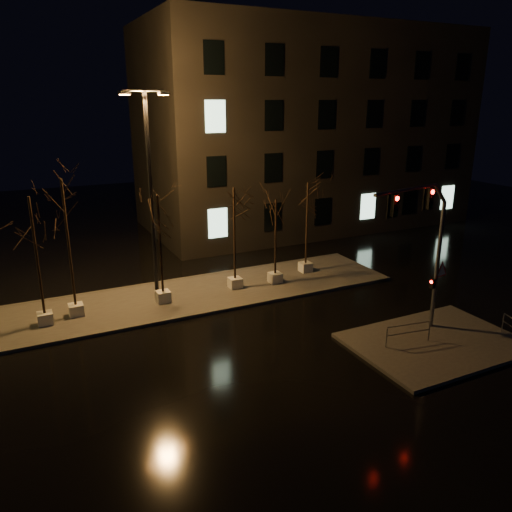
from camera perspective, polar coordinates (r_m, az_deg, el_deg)
ground at (r=21.04m, az=-2.14°, el=-10.22°), size 90.00×90.00×0.00m
median at (r=26.11m, az=-7.54°, el=-4.50°), size 22.00×5.00×0.15m
sidewalk_corner at (r=22.42m, az=19.82°, el=-9.28°), size 7.00×5.00×0.15m
building at (r=41.19m, az=5.57°, el=14.20°), size 25.00×12.00×15.00m
tree_0 at (r=23.06m, az=-24.17°, el=3.11°), size 1.80×1.80×5.95m
tree_1 at (r=23.42m, az=-21.03°, el=4.87°), size 1.80×1.80×6.57m
tree_2 at (r=24.11m, az=-11.06°, el=4.07°), size 1.80×1.80×5.50m
tree_3 at (r=25.57m, az=-2.52°, el=5.21°), size 1.80×1.80×5.54m
tree_4 at (r=26.48m, az=2.28°, el=4.28°), size 1.80×1.80×4.73m
tree_5 at (r=28.29m, az=5.90°, el=6.06°), size 1.80×1.80×5.37m
traffic_signal_mast at (r=21.48m, az=18.89°, el=1.97°), size 5.19×1.09×6.44m
streetlight_main at (r=24.83m, az=-12.01°, el=8.24°), size 2.49×0.94×10.06m
guard_rail_a at (r=21.54m, az=17.04°, el=-8.18°), size 2.03×0.36×0.89m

